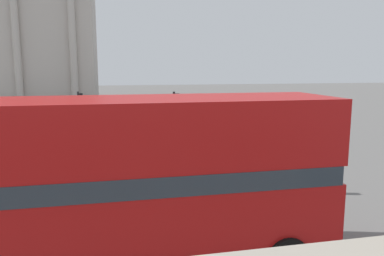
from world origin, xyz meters
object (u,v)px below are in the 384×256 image
Objects in this scene: double_decker_bus at (115,178)px; plaza_building_left at (1,17)px; pedestrian_olive at (197,108)px; car_silver at (237,134)px; car_navy at (16,146)px; traffic_light_near at (265,134)px; pedestrian_yellow at (171,116)px; traffic_light_mid at (176,115)px; traffic_light_far at (80,109)px.

plaza_building_left reaches higher than double_decker_bus.
double_decker_bus is 26.54m from pedestrian_olive.
car_navy is (-12.86, -0.71, 0.00)m from car_silver.
pedestrian_yellow is (-1.07, 16.63, -1.43)m from traffic_light_near.
pedestrian_olive is at bearing -103.71° from car_navy.
pedestrian_olive is (4.51, 14.56, -1.32)m from traffic_light_mid.
traffic_light_near is 1.08× the size of traffic_light_far.
car_navy is (9.44, -36.55, -11.03)m from plaza_building_left.
car_silver is at bearing -58.11° from plaza_building_left.
traffic_light_mid is 1.09× the size of traffic_light_far.
traffic_light_mid is 2.19× the size of pedestrian_yellow.
traffic_light_near is at bearing 103.88° from car_silver.
plaza_building_left is at bearing 114.92° from traffic_light_mid.
plaza_building_left is (-14.65, 49.32, 9.38)m from double_decker_bus.
traffic_light_far is (-5.31, 5.65, -0.18)m from traffic_light_mid.
car_silver is 11.86m from pedestrian_olive.
car_navy is 18.08m from pedestrian_olive.
pedestrian_olive is at bearing 71.16° from double_decker_bus.
plaza_building_left reaches higher than traffic_light_mid.
traffic_light_near is at bearing 175.68° from car_navy.
double_decker_bus is at bearing -106.83° from traffic_light_mid.
car_silver is at bearing 31.64° from traffic_light_mid.
traffic_light_far is (-7.78, 11.77, -0.17)m from traffic_light_near.
plaza_building_left is 49.97m from traffic_light_near.
traffic_light_mid is (-2.47, 6.12, 0.00)m from traffic_light_near.
traffic_light_mid is (17.91, -38.54, -9.35)m from plaza_building_left.
double_decker_bus reaches higher than traffic_light_near.
pedestrian_yellow is (-3.11, -4.05, -0.11)m from pedestrian_olive.
plaza_building_left reaches higher than car_silver.
traffic_light_near reaches higher than traffic_light_far.
traffic_light_near is at bearing -65.47° from plaza_building_left.
car_silver is (4.39, 2.70, -1.68)m from traffic_light_mid.
plaza_building_left reaches higher than car_navy.
traffic_light_mid is at bearing -81.17° from pedestrian_yellow.
traffic_light_mid is at bearing 71.38° from double_decker_bus.
car_navy is 13.04m from pedestrian_yellow.
car_navy is at bearing -75.52° from plaza_building_left.
traffic_light_near is 6.60m from traffic_light_mid.
plaza_building_left is at bearing 104.76° from double_decker_bus.
traffic_light_mid reaches higher than car_navy.
plaza_building_left is 43.63m from car_silver.
plaza_building_left is 13.98× the size of pedestrian_olive.
traffic_light_far is 0.80× the size of car_navy.
double_decker_bus is at bearing -82.87° from traffic_light_far.
traffic_light_far is at bearing -98.59° from car_navy.
traffic_light_near is at bearing -56.52° from traffic_light_far.
traffic_light_near is at bearing 2.50° from pedestrian_olive.
traffic_light_far is at bearing -127.69° from pedestrian_yellow.
traffic_light_mid is 8.87m from car_navy.
traffic_light_far is at bearing -39.65° from pedestrian_olive.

